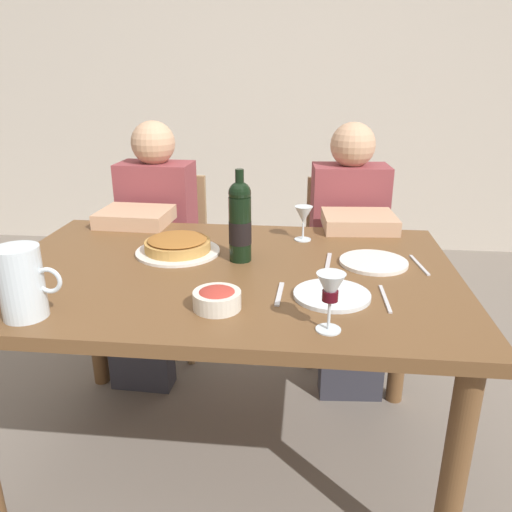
% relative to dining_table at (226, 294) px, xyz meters
% --- Properties ---
extents(ground_plane, '(8.00, 8.00, 0.00)m').
position_rel_dining_table_xyz_m(ground_plane, '(0.00, 0.00, -0.67)').
color(ground_plane, slate).
extents(back_wall, '(8.00, 0.10, 2.80)m').
position_rel_dining_table_xyz_m(back_wall, '(0.00, 2.54, 0.73)').
color(back_wall, beige).
rests_on(back_wall, ground).
extents(dining_table, '(1.50, 1.00, 0.76)m').
position_rel_dining_table_xyz_m(dining_table, '(0.00, 0.00, 0.00)').
color(dining_table, brown).
rests_on(dining_table, ground).
extents(wine_bottle, '(0.08, 0.08, 0.31)m').
position_rel_dining_table_xyz_m(wine_bottle, '(0.04, 0.08, 0.23)').
color(wine_bottle, black).
rests_on(wine_bottle, dining_table).
extents(water_pitcher, '(0.17, 0.12, 0.19)m').
position_rel_dining_table_xyz_m(water_pitcher, '(-0.47, -0.39, 0.18)').
color(water_pitcher, silver).
rests_on(water_pitcher, dining_table).
extents(baked_tart, '(0.30, 0.30, 0.06)m').
position_rel_dining_table_xyz_m(baked_tart, '(-0.19, 0.13, 0.12)').
color(baked_tart, white).
rests_on(baked_tart, dining_table).
extents(salad_bowl, '(0.13, 0.13, 0.06)m').
position_rel_dining_table_xyz_m(salad_bowl, '(0.03, -0.29, 0.12)').
color(salad_bowl, silver).
rests_on(salad_bowl, dining_table).
extents(wine_glass_left_diner, '(0.07, 0.07, 0.13)m').
position_rel_dining_table_xyz_m(wine_glass_left_diner, '(0.25, 0.33, 0.19)').
color(wine_glass_left_diner, silver).
rests_on(wine_glass_left_diner, dining_table).
extents(wine_glass_right_diner, '(0.07, 0.07, 0.15)m').
position_rel_dining_table_xyz_m(wine_glass_right_diner, '(0.32, -0.39, 0.20)').
color(wine_glass_right_diner, silver).
rests_on(wine_glass_right_diner, dining_table).
extents(dinner_plate_left_setting, '(0.23, 0.23, 0.01)m').
position_rel_dining_table_xyz_m(dinner_plate_left_setting, '(0.49, 0.09, 0.10)').
color(dinner_plate_left_setting, white).
rests_on(dinner_plate_left_setting, dining_table).
extents(dinner_plate_right_setting, '(0.22, 0.22, 0.01)m').
position_rel_dining_table_xyz_m(dinner_plate_right_setting, '(0.34, -0.19, 0.10)').
color(dinner_plate_right_setting, silver).
rests_on(dinner_plate_right_setting, dining_table).
extents(fork_left_setting, '(0.03, 0.16, 0.00)m').
position_rel_dining_table_xyz_m(fork_left_setting, '(0.34, 0.09, 0.09)').
color(fork_left_setting, silver).
rests_on(fork_left_setting, dining_table).
extents(knife_left_setting, '(0.03, 0.18, 0.00)m').
position_rel_dining_table_xyz_m(knife_left_setting, '(0.64, 0.09, 0.09)').
color(knife_left_setting, silver).
rests_on(knife_left_setting, dining_table).
extents(knife_right_setting, '(0.01, 0.18, 0.00)m').
position_rel_dining_table_xyz_m(knife_right_setting, '(0.49, -0.19, 0.09)').
color(knife_right_setting, silver).
rests_on(knife_right_setting, dining_table).
extents(spoon_right_setting, '(0.02, 0.16, 0.00)m').
position_rel_dining_table_xyz_m(spoon_right_setting, '(0.19, -0.19, 0.09)').
color(spoon_right_setting, silver).
rests_on(spoon_right_setting, dining_table).
extents(chair_left, '(0.42, 0.42, 0.87)m').
position_rel_dining_table_xyz_m(chair_left, '(-0.45, 0.87, -0.17)').
color(chair_left, '#9E7A51').
rests_on(chair_left, ground).
extents(diner_left, '(0.35, 0.51, 1.16)m').
position_rel_dining_table_xyz_m(diner_left, '(-0.45, 0.64, -0.05)').
color(diner_left, '#8E3D42').
rests_on(diner_left, ground).
extents(chair_right, '(0.43, 0.43, 0.87)m').
position_rel_dining_table_xyz_m(chair_right, '(0.44, 0.90, -0.17)').
color(chair_right, '#9E7A51').
rests_on(chair_right, ground).
extents(diner_right, '(0.36, 0.52, 1.16)m').
position_rel_dining_table_xyz_m(diner_right, '(0.46, 0.66, -0.05)').
color(diner_right, '#8E3D42').
rests_on(diner_right, ground).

